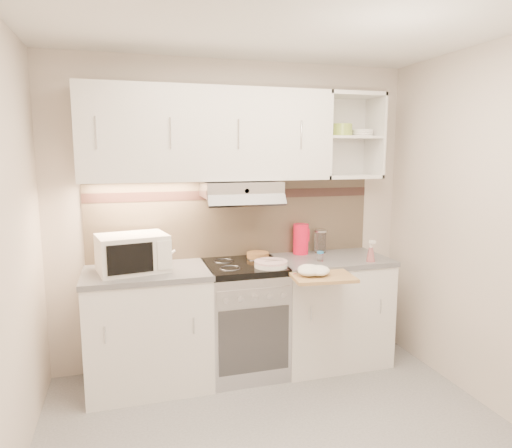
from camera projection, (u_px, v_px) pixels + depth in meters
name	position (u px, v px, depth m)	size (l,w,h in m)	color
room_shell	(274.00, 175.00, 2.78)	(3.04, 2.84, 2.52)	beige
base_cabinet_left	(149.00, 330.00, 3.46)	(0.90, 0.60, 0.86)	white
worktop_left	(147.00, 273.00, 3.39)	(0.92, 0.62, 0.04)	slate
base_cabinet_right	(330.00, 311.00, 3.87)	(0.90, 0.60, 0.86)	white
worktop_right	(331.00, 260.00, 3.80)	(0.92, 0.62, 0.04)	slate
electric_range	(244.00, 318.00, 3.66)	(0.60, 0.60, 0.90)	#B7B7BC
microwave	(132.00, 253.00, 3.33)	(0.54, 0.44, 0.27)	silver
watering_can	(152.00, 261.00, 3.31)	(0.27, 0.17, 0.23)	white
plate_stack	(271.00, 264.00, 3.48)	(0.25, 0.25, 0.05)	white
bread_loaf	(258.00, 255.00, 3.78)	(0.18, 0.18, 0.05)	#A3773B
pink_pitcher	(301.00, 239.00, 3.91)	(0.14, 0.13, 0.26)	#F90E36
glass_jar	(320.00, 241.00, 3.97)	(0.11, 0.11, 0.20)	white
spice_jar	(320.00, 256.00, 3.67)	(0.05, 0.05, 0.08)	silver
spray_bottle	(371.00, 253.00, 3.64)	(0.07, 0.07, 0.18)	pink
cutting_board	(321.00, 276.00, 3.34)	(0.44, 0.40, 0.02)	tan
dish_towel	(317.00, 270.00, 3.28)	(0.30, 0.25, 0.08)	silver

